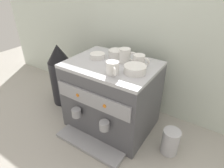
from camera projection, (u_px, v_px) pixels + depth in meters
ground_plane at (112, 122)px, 1.34m from camera, size 4.00×4.00×0.00m
tiled_backsplash_wall at (136, 48)px, 1.33m from camera, size 2.80×0.03×0.91m
espresso_machine at (112, 96)px, 1.22m from camera, size 0.53×0.51×0.45m
ceramic_cup_0 at (113, 68)px, 0.97m from camera, size 0.09×0.09×0.07m
ceramic_cup_1 at (140, 60)px, 1.07m from camera, size 0.10×0.07×0.06m
ceramic_cup_2 at (126, 56)px, 1.10m from camera, size 0.11×0.07×0.08m
ceramic_bowl_0 at (116, 53)px, 1.19m from camera, size 0.10×0.10×0.04m
ceramic_bowl_1 at (135, 69)px, 0.99m from camera, size 0.12×0.12×0.04m
ceramic_bowl_2 at (97, 56)px, 1.17m from camera, size 0.09×0.09×0.03m
coffee_grinder at (61, 75)px, 1.44m from camera, size 0.17×0.17×0.48m
milk_pitcher at (170, 142)px, 1.08m from camera, size 0.10×0.10×0.16m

